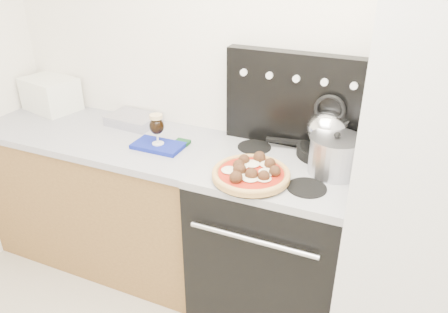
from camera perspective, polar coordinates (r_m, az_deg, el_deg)
The scene contains 16 objects.
room_shell at distance 1.33m, azimuth -6.80°, elevation -4.75°, with size 3.52×3.01×2.52m.
base_cabinet at distance 2.90m, azimuth -14.77°, elevation -5.35°, with size 1.45×0.60×0.86m, color brown.
countertop at distance 2.69m, azimuth -15.89°, elevation 2.77°, with size 1.48×0.63×0.04m, color #A9A9B6.
stove_body at distance 2.43m, azimuth 6.45°, elevation -11.22°, with size 0.76×0.65×0.88m, color black.
cooktop at distance 2.18m, azimuth 7.07°, elevation -1.71°, with size 0.76×0.65×0.04m, color #ADADB2.
backguard at distance 2.31m, azimuth 9.48°, elevation 7.22°, with size 0.76×0.08×0.50m, color black.
fridge at distance 2.08m, azimuth 25.70°, elevation -4.38°, with size 0.64×0.68×1.90m, color silver.
toaster_oven at distance 3.10m, azimuth -21.69°, elevation 7.61°, with size 0.33×0.25×0.21m, color white.
foil_sheet at distance 2.73m, azimuth -11.76°, elevation 4.75°, with size 0.29×0.22×0.06m, color silver.
oven_mitt at distance 2.40m, azimuth -8.59°, elevation 1.40°, with size 0.27×0.16×0.02m, color navy.
beer_glass at distance 2.36m, azimuth -8.75°, elevation 3.55°, with size 0.08×0.08×0.17m, color black, non-canonical shape.
pizza_pan at distance 2.04m, azimuth 3.53°, elevation -2.87°, with size 0.34×0.34×0.01m, color black.
pizza at distance 2.03m, azimuth 3.55°, elevation -2.10°, with size 0.36×0.36×0.05m, color gold, non-canonical shape.
skillet at distance 2.30m, azimuth 13.02°, elevation 0.72°, with size 0.29×0.29×0.05m, color black.
tea_kettle at distance 2.25m, azimuth 13.39°, elevation 3.95°, with size 0.21×0.21×0.23m, color white, non-canonical shape.
stock_pot at distance 2.12m, azimuth 14.25°, elevation 0.04°, with size 0.24×0.24×0.17m, color #B4B4BE.
Camera 1 is at (0.59, -0.67, 1.95)m, focal length 35.00 mm.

